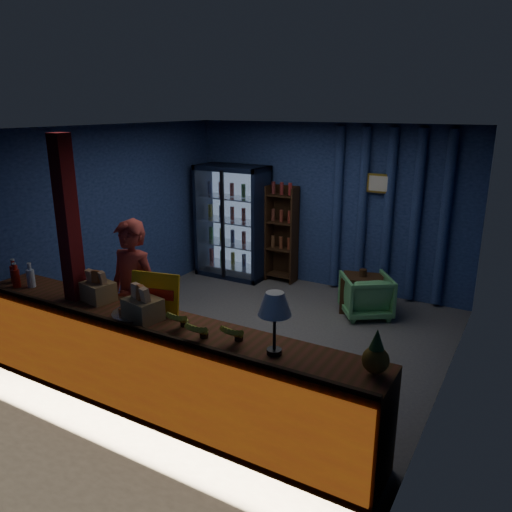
{
  "coord_description": "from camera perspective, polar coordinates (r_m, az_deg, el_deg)",
  "views": [
    {
      "loc": [
        2.92,
        -5.1,
        2.84
      ],
      "look_at": [
        0.09,
        -0.2,
        1.13
      ],
      "focal_mm": 35.0,
      "sensor_mm": 36.0,
      "label": 1
    }
  ],
  "objects": [
    {
      "name": "curtain_folds",
      "position": [
        7.65,
        14.85,
        4.64
      ],
      "size": [
        1.74,
        0.14,
        2.5
      ],
      "color": "navy",
      "rests_on": "room_walls"
    },
    {
      "name": "beverage_cooler",
      "position": [
        8.54,
        -2.45,
        3.9
      ],
      "size": [
        1.2,
        0.62,
        1.9
      ],
      "color": "black",
      "rests_on": "ground"
    },
    {
      "name": "green_chair",
      "position": [
        7.15,
        12.46,
        -4.42
      ],
      "size": [
        0.9,
        0.9,
        0.6
      ],
      "primitive_type": "imported",
      "rotation": [
        0.0,
        0.0,
        3.75
      ],
      "color": "#54A863",
      "rests_on": "ground"
    },
    {
      "name": "bottle_shelf",
      "position": [
        8.28,
        3.06,
        2.49
      ],
      "size": [
        0.5,
        0.28,
        1.6
      ],
      "color": "#321B10",
      "rests_on": "ground"
    },
    {
      "name": "pineapple",
      "position": [
        3.8,
        13.53,
        -11.05
      ],
      "size": [
        0.2,
        0.2,
        0.35
      ],
      "color": "#935B1A",
      "rests_on": "counter"
    },
    {
      "name": "snack_box_left",
      "position": [
        4.7,
        -12.8,
        -5.78
      ],
      "size": [
        0.36,
        0.31,
        0.34
      ],
      "color": "tan",
      "rests_on": "counter"
    },
    {
      "name": "counter",
      "position": [
        4.93,
        -11.18,
        -12.16
      ],
      "size": [
        4.4,
        0.57,
        0.99
      ],
      "color": "brown",
      "rests_on": "ground"
    },
    {
      "name": "support_post",
      "position": [
        5.33,
        -20.19,
        -1.04
      ],
      "size": [
        0.16,
        0.16,
        2.6
      ],
      "primitive_type": "cube",
      "color": "maroon",
      "rests_on": "ground"
    },
    {
      "name": "side_table",
      "position": [
        7.31,
        11.98,
        -4.21
      ],
      "size": [
        0.66,
        0.55,
        0.63
      ],
      "color": "#321B10",
      "rests_on": "ground"
    },
    {
      "name": "banana_bunches",
      "position": [
        4.3,
        -5.79,
        -8.02
      ],
      "size": [
        0.83,
        0.31,
        0.18
      ],
      "color": "gold",
      "rests_on": "counter"
    },
    {
      "name": "ground",
      "position": [
        6.53,
        0.17,
        -8.96
      ],
      "size": [
        4.6,
        4.6,
        0.0
      ],
      "primitive_type": "plane",
      "color": "#515154",
      "rests_on": "ground"
    },
    {
      "name": "pastry_tray",
      "position": [
        4.86,
        -13.46,
        -6.23
      ],
      "size": [
        0.47,
        0.47,
        0.08
      ],
      "color": "silver",
      "rests_on": "counter"
    },
    {
      "name": "soda_bottles",
      "position": [
        6.01,
        -25.35,
        -2.07
      ],
      "size": [
        0.37,
        0.16,
        0.27
      ],
      "color": "#B1170B",
      "rests_on": "counter"
    },
    {
      "name": "table_lamp",
      "position": [
        3.86,
        2.16,
        -5.76
      ],
      "size": [
        0.27,
        0.27,
        0.52
      ],
      "color": "black",
      "rests_on": "counter"
    },
    {
      "name": "room_walls",
      "position": [
        6.02,
        0.18,
        4.63
      ],
      "size": [
        4.6,
        4.6,
        4.6
      ],
      "color": "navy",
      "rests_on": "ground"
    },
    {
      "name": "yellow_sign",
      "position": [
        4.81,
        -11.48,
        -4.17
      ],
      "size": [
        0.5,
        0.2,
        0.39
      ],
      "color": "#EFAC0C",
      "rests_on": "counter"
    },
    {
      "name": "framed_picture",
      "position": [
        7.57,
        13.92,
        8.05
      ],
      "size": [
        0.36,
        0.04,
        0.28
      ],
      "color": "gold",
      "rests_on": "room_walls"
    },
    {
      "name": "snack_box_centre",
      "position": [
        5.27,
        -17.58,
        -3.72
      ],
      "size": [
        0.34,
        0.3,
        0.32
      ],
      "color": "tan",
      "rests_on": "counter"
    },
    {
      "name": "shopkeeper",
      "position": [
        5.54,
        -13.81,
        -4.68
      ],
      "size": [
        0.63,
        0.41,
        1.71
      ],
      "primitive_type": "imported",
      "rotation": [
        0.0,
        0.0,
        -0.01
      ],
      "color": "#9C332A",
      "rests_on": "ground"
    }
  ]
}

